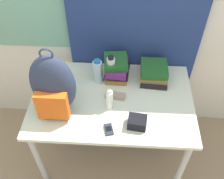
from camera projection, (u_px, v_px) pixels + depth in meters
wall_back at (115, 9)px, 1.98m from camera, size 6.00×0.06×2.50m
curtain_blue at (136, 14)px, 1.94m from camera, size 1.05×0.04×2.50m
desk at (112, 106)px, 2.07m from camera, size 1.23×0.80×0.78m
backpack at (53, 87)px, 1.76m from camera, size 0.31×0.22×0.55m
book_stack_left at (117, 68)px, 2.11m from camera, size 0.22×0.26×0.18m
book_stack_center at (154, 72)px, 2.11m from camera, size 0.23×0.29×0.13m
water_bottle at (98, 71)px, 2.06m from camera, size 0.08×0.08×0.22m
sports_bottle at (111, 69)px, 2.06m from camera, size 0.07×0.07×0.24m
sunscreen_bottle at (109, 100)px, 1.88m from camera, size 0.05×0.05×0.18m
cell_phone at (109, 129)px, 1.80m from camera, size 0.08×0.10×0.02m
sunglasses_case at (115, 96)px, 2.00m from camera, size 0.16×0.07×0.04m
camera_pouch at (137, 122)px, 1.80m from camera, size 0.14×0.12×0.08m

